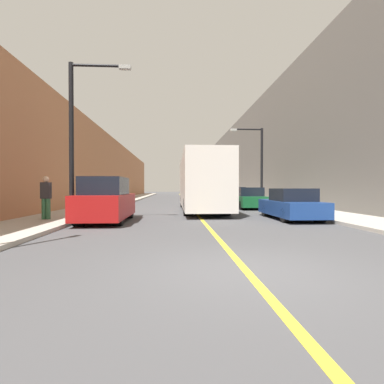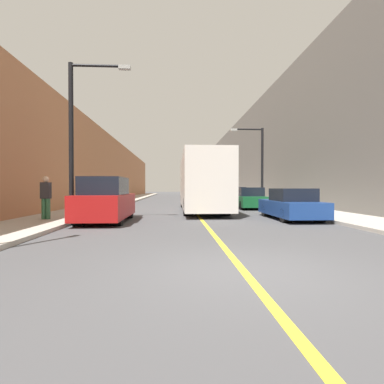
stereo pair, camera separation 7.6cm
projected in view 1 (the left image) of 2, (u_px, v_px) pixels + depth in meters
name	position (u px, v px, depth m)	size (l,w,h in m)	color
ground_plane	(246.00, 271.00, 5.36)	(200.00, 200.00, 0.00)	#474749
sidewalk_left	(127.00, 200.00, 34.89)	(2.94, 72.00, 0.14)	#B2AA9E
sidewalk_right	(242.00, 199.00, 35.71)	(2.94, 72.00, 0.14)	#B2AA9E
building_row_left	(96.00, 169.00, 34.62)	(4.00, 72.00, 7.24)	#B2724C
building_row_right	(270.00, 152.00, 35.84)	(4.00, 72.00, 11.56)	#66605B
road_center_line	(185.00, 200.00, 35.30)	(0.16, 72.00, 0.01)	gold
bus	(201.00, 182.00, 19.29)	(2.49, 11.16, 3.45)	silver
parked_suv_left	(106.00, 201.00, 12.99)	(1.88, 4.65, 1.94)	maroon
car_right_near	(291.00, 205.00, 14.06)	(1.83, 4.41, 1.45)	navy
car_right_mid	(249.00, 199.00, 21.27)	(1.84, 4.23, 1.50)	#145128
car_right_far	(234.00, 196.00, 27.23)	(1.80, 4.70, 1.54)	#145128
street_lamp_left	(77.00, 129.00, 12.69)	(2.61, 0.24, 6.65)	black
street_lamp_right	(258.00, 160.00, 23.54)	(2.61, 0.24, 6.03)	black
pedestrian	(46.00, 197.00, 12.80)	(0.41, 0.26, 1.84)	#336B47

